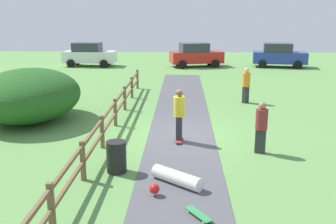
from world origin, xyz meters
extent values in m
plane|color=#60934C|center=(0.00, 0.00, 0.00)|extent=(60.00, 60.00, 0.00)
cube|color=#515156|center=(0.00, 0.00, 0.01)|extent=(2.40, 28.00, 0.02)
cube|color=brown|center=(-2.60, -6.43, 0.55)|extent=(0.12, 0.12, 1.10)
cube|color=brown|center=(-2.60, -3.86, 0.55)|extent=(0.12, 0.12, 1.10)
cube|color=brown|center=(-2.60, -1.29, 0.55)|extent=(0.12, 0.12, 1.10)
cube|color=brown|center=(-2.60, 1.29, 0.55)|extent=(0.12, 0.12, 1.10)
cube|color=brown|center=(-2.60, 3.86, 0.55)|extent=(0.12, 0.12, 1.10)
cube|color=brown|center=(-2.60, 6.43, 0.55)|extent=(0.12, 0.12, 1.10)
cube|color=brown|center=(-2.60, 9.00, 0.55)|extent=(0.12, 0.12, 1.10)
cube|color=brown|center=(-2.60, 0.00, 0.50)|extent=(0.08, 18.00, 0.09)
cube|color=brown|center=(-2.60, 0.00, 0.95)|extent=(0.08, 18.00, 0.09)
ellipsoid|color=#23561E|center=(-6.27, 1.92, 1.08)|extent=(4.13, 4.96, 2.16)
cylinder|color=black|center=(-1.80, -3.27, 0.45)|extent=(0.56, 0.56, 0.90)
cube|color=#B23326|center=(-0.07, -0.59, 0.09)|extent=(0.24, 0.81, 0.02)
cylinder|color=silver|center=(-0.13, -0.31, 0.05)|extent=(0.03, 0.06, 0.06)
cylinder|color=silver|center=(0.02, -0.32, 0.05)|extent=(0.03, 0.06, 0.06)
cylinder|color=silver|center=(-0.16, -0.87, 0.05)|extent=(0.03, 0.06, 0.06)
cylinder|color=silver|center=(-0.01, -0.88, 0.05)|extent=(0.03, 0.06, 0.06)
cube|color=#2D2D33|center=(-0.07, -0.59, 0.52)|extent=(0.22, 0.33, 0.82)
cylinder|color=yellow|center=(-0.07, -0.59, 1.27)|extent=(0.40, 0.40, 0.69)
sphere|color=brown|center=(-0.07, -0.59, 1.74)|extent=(0.25, 0.25, 0.25)
cylinder|color=white|center=(-0.09, -4.06, 0.20)|extent=(1.39, 1.21, 0.36)
sphere|color=red|center=(-0.63, -4.74, 0.20)|extent=(0.26, 0.26, 0.26)
cube|color=#338C4C|center=(0.42, -5.74, 0.09)|extent=(0.62, 0.77, 0.02)
cylinder|color=silver|center=(0.20, -5.55, 0.05)|extent=(0.06, 0.07, 0.06)
cylinder|color=silver|center=(0.32, -5.47, 0.05)|extent=(0.06, 0.07, 0.06)
cylinder|color=silver|center=(0.51, -6.01, 0.05)|extent=(0.06, 0.07, 0.06)
cylinder|color=silver|center=(0.64, -5.93, 0.05)|extent=(0.06, 0.07, 0.06)
cube|color=#2D2D33|center=(3.16, 5.51, 0.41)|extent=(0.36, 0.37, 0.82)
cylinder|color=orange|center=(3.16, 5.51, 1.16)|extent=(0.54, 0.54, 0.68)
sphere|color=beige|center=(3.16, 5.51, 1.62)|extent=(0.25, 0.25, 0.25)
cube|color=#2D2D33|center=(2.54, -1.57, 0.39)|extent=(0.37, 0.29, 0.79)
cylinder|color=maroon|center=(2.54, -1.57, 1.11)|extent=(0.48, 0.48, 0.65)
sphere|color=#9E704C|center=(2.54, -1.57, 1.56)|extent=(0.24, 0.24, 0.24)
cube|color=#283D99|center=(7.83, 18.39, 0.77)|extent=(4.40, 2.28, 0.90)
cube|color=#2D333D|center=(7.63, 18.42, 1.57)|extent=(2.40, 1.86, 0.70)
cylinder|color=black|center=(9.29, 19.07, 0.32)|extent=(0.67, 0.33, 0.64)
cylinder|color=black|center=(9.04, 17.33, 0.32)|extent=(0.67, 0.33, 0.64)
cylinder|color=black|center=(6.62, 19.45, 0.32)|extent=(0.67, 0.33, 0.64)
cylinder|color=black|center=(6.37, 17.71, 0.32)|extent=(0.67, 0.33, 0.64)
cube|color=silver|center=(-7.57, 18.39, 0.77)|extent=(4.27, 1.88, 0.90)
cube|color=#2D333D|center=(-7.77, 18.40, 1.57)|extent=(2.27, 1.66, 0.70)
cylinder|color=black|center=(-6.18, 19.21, 0.32)|extent=(0.65, 0.27, 0.64)
cylinder|color=black|center=(-6.26, 17.45, 0.32)|extent=(0.65, 0.27, 0.64)
cylinder|color=black|center=(-8.88, 19.33, 0.32)|extent=(0.65, 0.27, 0.64)
cylinder|color=black|center=(-8.96, 17.57, 0.32)|extent=(0.65, 0.27, 0.64)
cube|color=red|center=(1.14, 18.39, 0.77)|extent=(4.48, 2.61, 0.90)
cube|color=#2D333D|center=(0.95, 18.34, 1.57)|extent=(2.50, 2.02, 0.70)
cylinder|color=black|center=(2.26, 19.55, 0.32)|extent=(0.68, 0.38, 0.64)
cylinder|color=black|center=(2.66, 17.84, 0.32)|extent=(0.68, 0.38, 0.64)
cylinder|color=black|center=(-0.37, 18.94, 0.32)|extent=(0.68, 0.38, 0.64)
cylinder|color=black|center=(0.03, 17.23, 0.32)|extent=(0.68, 0.38, 0.64)
camera|label=1|loc=(0.04, -13.54, 4.43)|focal=41.89mm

